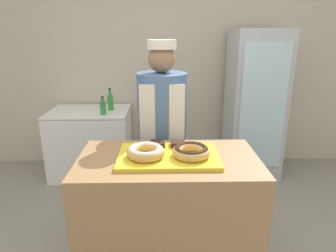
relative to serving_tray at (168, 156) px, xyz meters
name	(u,v)px	position (x,y,z in m)	size (l,w,h in m)	color
wall_back	(165,61)	(0.00, 2.13, 0.38)	(8.00, 0.06, 2.70)	#BCB29E
display_counter	(168,222)	(0.00, 0.00, -0.49)	(1.15, 0.64, 0.95)	#997047
serving_tray	(168,156)	(0.00, 0.00, 0.00)	(0.63, 0.41, 0.02)	yellow
donut_light_glaze	(146,151)	(-0.14, -0.04, 0.05)	(0.24, 0.24, 0.07)	tan
donut_chocolate_glaze	(191,151)	(0.14, -0.04, 0.05)	(0.24, 0.24, 0.07)	tan
brownie_back_left	(158,144)	(-0.07, 0.15, 0.03)	(0.10, 0.10, 0.03)	black
brownie_back_right	(178,143)	(0.07, 0.15, 0.03)	(0.10, 0.10, 0.03)	black
baker_person	(162,137)	(-0.04, 0.64, -0.10)	(0.41, 0.41, 1.66)	#4C4C51
beverage_fridge	(254,105)	(1.07, 1.73, -0.09)	(0.61, 0.62, 1.75)	#ADB2B7
chest_freezer	(91,142)	(-0.91, 1.73, -0.56)	(0.94, 0.67, 0.81)	white
bottle_green	(103,108)	(-0.71, 1.56, -0.07)	(0.06, 0.06, 0.21)	#2D8C38
bottle_green_b	(110,102)	(-0.65, 1.77, -0.05)	(0.07, 0.07, 0.27)	#2D8C38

